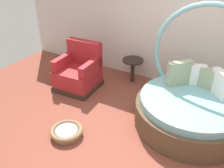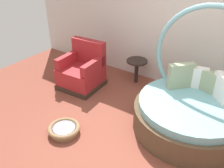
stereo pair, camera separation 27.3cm
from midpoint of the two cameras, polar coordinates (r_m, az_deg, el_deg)
ground_plane at (r=3.71m, az=4.47°, el=-14.78°), size 8.00×8.00×0.02m
back_wall at (r=4.84m, az=16.69°, el=13.34°), size 8.00×0.12×2.61m
round_daybed at (r=4.08m, az=16.69°, el=-4.49°), size 1.77×1.77×1.91m
red_armchair at (r=5.00m, az=-9.45°, el=2.66°), size 0.85×0.85×0.94m
pet_basket at (r=3.92m, az=-12.71°, el=-11.05°), size 0.51×0.51×0.13m
side_table at (r=5.12m, az=3.44°, el=4.87°), size 0.44×0.44×0.52m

